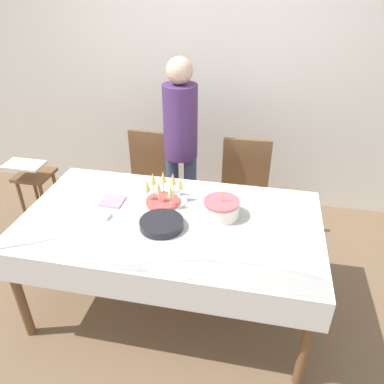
% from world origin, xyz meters
% --- Properties ---
extents(ground_plane, '(12.00, 12.00, 0.00)m').
position_xyz_m(ground_plane, '(0.00, 0.00, 0.00)').
color(ground_plane, brown).
extents(wall_back, '(8.00, 0.05, 2.70)m').
position_xyz_m(wall_back, '(0.00, 1.61, 1.35)').
color(wall_back, silver).
rests_on(wall_back, ground_plane).
extents(dining_table, '(1.91, 1.06, 0.76)m').
position_xyz_m(dining_table, '(0.00, 0.00, 0.66)').
color(dining_table, white).
rests_on(dining_table, ground_plane).
extents(dining_chair_far_left, '(0.44, 0.44, 0.94)m').
position_xyz_m(dining_chair_far_left, '(-0.42, 0.85, 0.51)').
color(dining_chair_far_left, brown).
rests_on(dining_chair_far_left, ground_plane).
extents(dining_chair_far_right, '(0.44, 0.44, 0.94)m').
position_xyz_m(dining_chair_far_right, '(0.42, 0.85, 0.51)').
color(dining_chair_far_right, brown).
rests_on(dining_chair_far_right, ground_plane).
extents(birthday_cake, '(0.23, 0.23, 0.19)m').
position_xyz_m(birthday_cake, '(0.32, 0.10, 0.82)').
color(birthday_cake, silver).
rests_on(birthday_cake, dining_table).
extents(champagne_tray, '(0.32, 0.32, 0.18)m').
position_xyz_m(champagne_tray, '(-0.09, 0.22, 0.85)').
color(champagne_tray, silver).
rests_on(champagne_tray, dining_table).
extents(plate_stack_main, '(0.27, 0.27, 0.05)m').
position_xyz_m(plate_stack_main, '(-0.03, -0.09, 0.78)').
color(plate_stack_main, black).
rests_on(plate_stack_main, dining_table).
extents(plate_stack_dessert, '(0.23, 0.23, 0.03)m').
position_xyz_m(plate_stack_dessert, '(-0.09, 0.17, 0.77)').
color(plate_stack_dessert, '#CC4C47').
rests_on(plate_stack_dessert, dining_table).
extents(cake_knife, '(0.30, 0.06, 0.00)m').
position_xyz_m(cake_knife, '(0.32, -0.12, 0.76)').
color(cake_knife, silver).
rests_on(cake_knife, dining_table).
extents(fork_pile, '(0.18, 0.08, 0.02)m').
position_xyz_m(fork_pile, '(-0.47, -0.06, 0.77)').
color(fork_pile, silver).
rests_on(fork_pile, dining_table).
extents(napkin_pile, '(0.15, 0.15, 0.01)m').
position_xyz_m(napkin_pile, '(-0.44, 0.12, 0.77)').
color(napkin_pile, pink).
rests_on(napkin_pile, dining_table).
extents(person_standing, '(0.28, 0.28, 1.58)m').
position_xyz_m(person_standing, '(-0.14, 0.91, 0.95)').
color(person_standing, '#3F4C72').
rests_on(person_standing, ground_plane).
extents(high_chair, '(0.33, 0.35, 0.71)m').
position_xyz_m(high_chair, '(-1.44, 0.68, 0.48)').
color(high_chair, brown).
rests_on(high_chair, ground_plane).
extents(gift_bag, '(0.22, 0.13, 0.29)m').
position_xyz_m(gift_bag, '(-1.33, 0.15, 0.14)').
color(gift_bag, orange).
rests_on(gift_bag, ground_plane).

